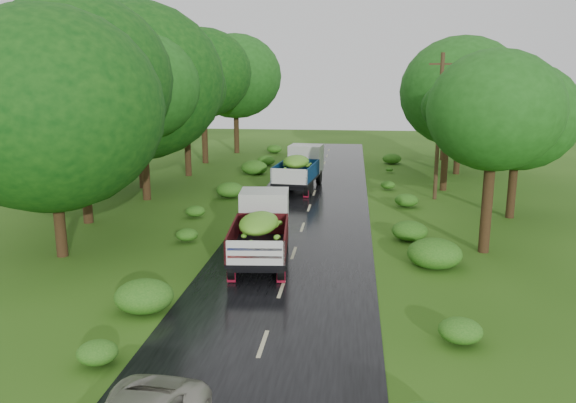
# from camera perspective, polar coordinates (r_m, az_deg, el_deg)

# --- Properties ---
(ground) EXTENTS (120.00, 120.00, 0.00)m
(ground) POSITION_cam_1_polar(r_m,az_deg,el_deg) (15.83, -2.57, -14.29)
(ground) COLOR #254D10
(ground) RESTS_ON ground
(road) EXTENTS (6.50, 80.00, 0.02)m
(road) POSITION_cam_1_polar(r_m,az_deg,el_deg) (20.35, -0.31, -7.88)
(road) COLOR black
(road) RESTS_ON ground
(road_lines) EXTENTS (0.12, 69.60, 0.00)m
(road_lines) POSITION_cam_1_polar(r_m,az_deg,el_deg) (21.28, 0.02, -6.90)
(road_lines) COLOR #BFB78C
(road_lines) RESTS_ON road
(truck_near) EXTENTS (2.53, 5.94, 2.43)m
(truck_near) POSITION_cam_1_polar(r_m,az_deg,el_deg) (22.08, -2.71, -2.50)
(truck_near) COLOR black
(truck_near) RESTS_ON ground
(truck_far) EXTENTS (2.82, 6.33, 2.58)m
(truck_far) POSITION_cam_1_polar(r_m,az_deg,el_deg) (35.86, 1.27, 3.63)
(truck_far) COLOR black
(truck_far) RESTS_ON ground
(utility_pole) EXTENTS (1.47, 0.28, 8.37)m
(utility_pole) POSITION_cam_1_polar(r_m,az_deg,el_deg) (33.50, 15.07, 7.45)
(utility_pole) COLOR #382616
(utility_pole) RESTS_ON ground
(trees_left) EXTENTS (7.06, 34.75, 9.05)m
(trees_left) POSITION_cam_1_polar(r_m,az_deg,el_deg) (36.76, -13.00, 11.60)
(trees_left) COLOR black
(trees_left) RESTS_ON ground
(trees_right) EXTENTS (5.95, 29.13, 7.82)m
(trees_right) POSITION_cam_1_polar(r_m,az_deg,el_deg) (37.82, 17.85, 9.73)
(trees_right) COLOR black
(trees_right) RESTS_ON ground
(shrubs) EXTENTS (11.90, 44.00, 0.70)m
(shrubs) POSITION_cam_1_polar(r_m,az_deg,el_deg) (28.82, 1.85, -0.93)
(shrubs) COLOR #216117
(shrubs) RESTS_ON ground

